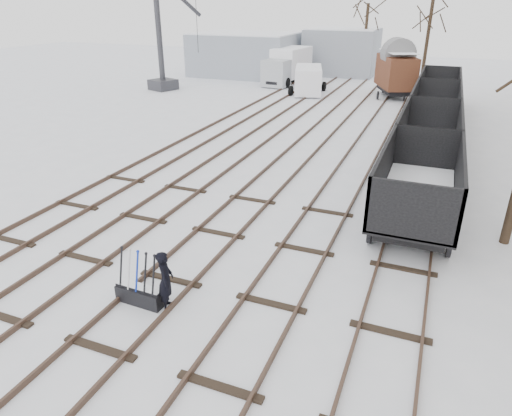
{
  "coord_description": "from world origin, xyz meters",
  "views": [
    {
      "loc": [
        6.26,
        -9.11,
        7.19
      ],
      "look_at": [
        1.38,
        2.97,
        1.2
      ],
      "focal_mm": 32.0,
      "sensor_mm": 36.0,
      "label": 1
    }
  ],
  "objects_px": {
    "worker": "(166,280)",
    "box_van_wagon": "(396,71)",
    "crane": "(163,59)",
    "lorry": "(288,66)",
    "panel_van": "(308,80)",
    "freight_wagon_a": "(417,196)",
    "ground_frame": "(140,293)"
  },
  "relations": [
    {
      "from": "box_van_wagon",
      "to": "panel_van",
      "type": "bearing_deg",
      "value": 167.12
    },
    {
      "from": "box_van_wagon",
      "to": "panel_van",
      "type": "xyz_separation_m",
      "value": [
        -6.81,
        -1.06,
        -0.92
      ]
    },
    {
      "from": "ground_frame",
      "to": "worker",
      "type": "bearing_deg",
      "value": 9.77
    },
    {
      "from": "crane",
      "to": "ground_frame",
      "type": "bearing_deg",
      "value": -38.52
    },
    {
      "from": "freight_wagon_a",
      "to": "panel_van",
      "type": "height_order",
      "value": "freight_wagon_a"
    },
    {
      "from": "lorry",
      "to": "panel_van",
      "type": "bearing_deg",
      "value": -45.86
    },
    {
      "from": "crane",
      "to": "lorry",
      "type": "bearing_deg",
      "value": 57.91
    },
    {
      "from": "lorry",
      "to": "panel_van",
      "type": "height_order",
      "value": "lorry"
    },
    {
      "from": "ground_frame",
      "to": "box_van_wagon",
      "type": "bearing_deg",
      "value": 87.0
    },
    {
      "from": "box_van_wagon",
      "to": "panel_van",
      "type": "height_order",
      "value": "box_van_wagon"
    },
    {
      "from": "ground_frame",
      "to": "lorry",
      "type": "distance_m",
      "value": 34.33
    },
    {
      "from": "ground_frame",
      "to": "freight_wagon_a",
      "type": "bearing_deg",
      "value": 53.03
    },
    {
      "from": "freight_wagon_a",
      "to": "crane",
      "type": "bearing_deg",
      "value": 139.4
    },
    {
      "from": "box_van_wagon",
      "to": "lorry",
      "type": "bearing_deg",
      "value": 141.63
    },
    {
      "from": "box_van_wagon",
      "to": "worker",
      "type": "bearing_deg",
      "value": -115.49
    },
    {
      "from": "box_van_wagon",
      "to": "lorry",
      "type": "height_order",
      "value": "box_van_wagon"
    },
    {
      "from": "worker",
      "to": "box_van_wagon",
      "type": "relative_size",
      "value": 0.31
    },
    {
      "from": "box_van_wagon",
      "to": "crane",
      "type": "distance_m",
      "value": 19.29
    },
    {
      "from": "worker",
      "to": "crane",
      "type": "xyz_separation_m",
      "value": [
        -16.86,
        26.56,
        1.74
      ]
    },
    {
      "from": "freight_wagon_a",
      "to": "lorry",
      "type": "xyz_separation_m",
      "value": [
        -13.31,
        25.99,
        0.59
      ]
    },
    {
      "from": "box_van_wagon",
      "to": "crane",
      "type": "height_order",
      "value": "crane"
    },
    {
      "from": "freight_wagon_a",
      "to": "crane",
      "type": "xyz_separation_m",
      "value": [
        -22.27,
        19.09,
        1.54
      ]
    },
    {
      "from": "ground_frame",
      "to": "lorry",
      "type": "height_order",
      "value": "lorry"
    },
    {
      "from": "freight_wagon_a",
      "to": "panel_van",
      "type": "bearing_deg",
      "value": 114.91
    },
    {
      "from": "worker",
      "to": "panel_van",
      "type": "bearing_deg",
      "value": -19.31
    },
    {
      "from": "box_van_wagon",
      "to": "ground_frame",
      "type": "bearing_deg",
      "value": -116.88
    },
    {
      "from": "ground_frame",
      "to": "panel_van",
      "type": "relative_size",
      "value": 0.28
    },
    {
      "from": "panel_van",
      "to": "crane",
      "type": "relative_size",
      "value": 0.54
    },
    {
      "from": "worker",
      "to": "box_van_wagon",
      "type": "xyz_separation_m",
      "value": [
        2.02,
        30.48,
        1.22
      ]
    },
    {
      "from": "crane",
      "to": "freight_wagon_a",
      "type": "bearing_deg",
      "value": -20.28
    },
    {
      "from": "worker",
      "to": "freight_wagon_a",
      "type": "distance_m",
      "value": 9.22
    },
    {
      "from": "ground_frame",
      "to": "panel_van",
      "type": "bearing_deg",
      "value": 99.97
    }
  ]
}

